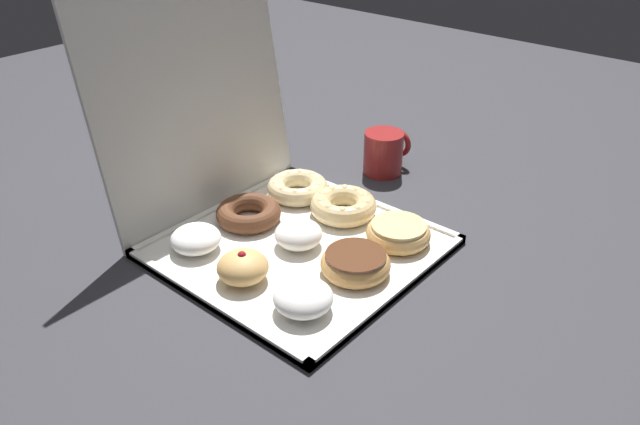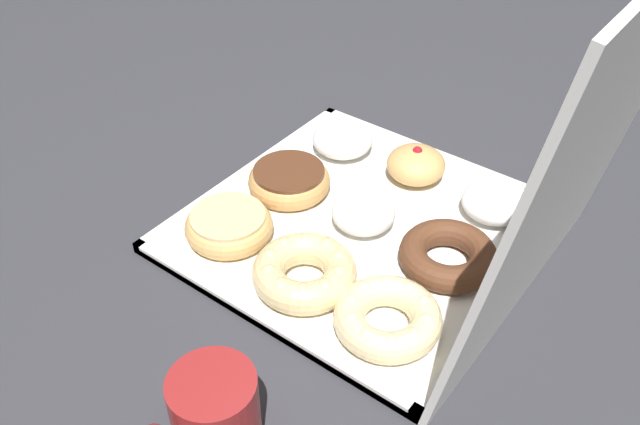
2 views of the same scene
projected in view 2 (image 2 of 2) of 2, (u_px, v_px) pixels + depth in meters
name	position (u px, v px, depth m)	size (l,w,h in m)	color
ground_plane	(362.00, 232.00, 0.89)	(3.00, 3.00, 0.00)	#333338
donut_box	(363.00, 228.00, 0.89)	(0.41, 0.41, 0.01)	white
box_lid_open	(584.00, 164.00, 0.64)	(0.41, 0.42, 0.01)	white
powdered_filled_donut_0	(343.00, 139.00, 1.00)	(0.09, 0.09, 0.04)	white
chocolate_frosted_donut_1	(288.00, 181.00, 0.93)	(0.11, 0.11, 0.04)	tan
glazed_ring_donut_2	(229.00, 225.00, 0.86)	(0.11, 0.11, 0.04)	tan
jelly_filled_donut_3	(419.00, 166.00, 0.95)	(0.08, 0.08, 0.05)	tan
powdered_filled_donut_4	(367.00, 213.00, 0.87)	(0.08, 0.08, 0.04)	white
cruller_donut_5	(304.00, 272.00, 0.79)	(0.12, 0.12, 0.04)	#EACC8C
powdered_filled_donut_6	(494.00, 202.00, 0.89)	(0.08, 0.08, 0.04)	white
chocolate_cake_ring_donut_7	(450.00, 253.00, 0.82)	(0.12, 0.12, 0.03)	#59331E
cruller_donut_8	(388.00, 317.00, 0.74)	(0.12, 0.12, 0.04)	beige
coffee_mug	(213.00, 414.00, 0.62)	(0.10, 0.08, 0.09)	maroon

